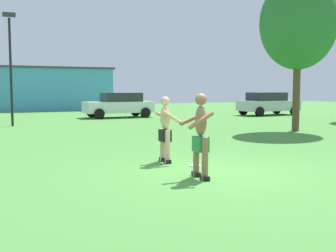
# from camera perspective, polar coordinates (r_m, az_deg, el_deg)

# --- Properties ---
(ground_plane) EXTENTS (80.00, 80.00, 0.00)m
(ground_plane) POSITION_cam_1_polar(r_m,az_deg,el_deg) (9.15, 6.67, -6.53)
(ground_plane) COLOR #4C8E3D
(player_with_cap) EXTENTS (0.58, 0.62, 1.66)m
(player_with_cap) POSITION_cam_1_polar(r_m,az_deg,el_deg) (10.42, -0.38, -0.04)
(player_with_cap) COLOR black
(player_with_cap) RESTS_ON ground_plane
(player_in_green) EXTENTS (0.61, 0.67, 1.75)m
(player_in_green) POSITION_cam_1_polar(r_m,az_deg,el_deg) (8.55, 4.45, -1.05)
(player_in_green) COLOR black
(player_in_green) RESTS_ON ground_plane
(frisbee) EXTENTS (0.30, 0.30, 0.03)m
(frisbee) POSITION_cam_1_polar(r_m,az_deg,el_deg) (10.00, 3.68, -5.43)
(frisbee) COLOR white
(frisbee) RESTS_ON ground_plane
(car_white_mid_lot) EXTENTS (4.32, 2.07, 1.58)m
(car_white_mid_lot) POSITION_cam_1_polar(r_m,az_deg,el_deg) (26.79, -6.72, 2.93)
(car_white_mid_lot) COLOR white
(car_white_mid_lot) RESTS_ON ground_plane
(car_silver_far_end) EXTENTS (4.37, 2.16, 1.58)m
(car_silver_far_end) POSITION_cam_1_polar(r_m,az_deg,el_deg) (29.79, 13.55, 3.04)
(car_silver_far_end) COLOR silver
(car_silver_far_end) RESTS_ON ground_plane
(lamp_post) EXTENTS (0.60, 0.24, 5.50)m
(lamp_post) POSITION_cam_1_polar(r_m,az_deg,el_deg) (21.90, -20.79, 8.86)
(lamp_post) COLOR black
(lamp_post) RESTS_ON ground_plane
(outbuilding_behind_lot) EXTENTS (9.89, 4.91, 3.65)m
(outbuilding_behind_lot) POSITION_cam_1_polar(r_m,az_deg,el_deg) (37.60, -15.53, 4.95)
(outbuilding_behind_lot) COLOR #4C9ED1
(outbuilding_behind_lot) RESTS_ON ground_plane
(tree_left_field) EXTENTS (3.28, 3.28, 6.64)m
(tree_left_field) POSITION_cam_1_polar(r_m,az_deg,el_deg) (19.17, 17.41, 13.27)
(tree_left_field) COLOR brown
(tree_left_field) RESTS_ON ground_plane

